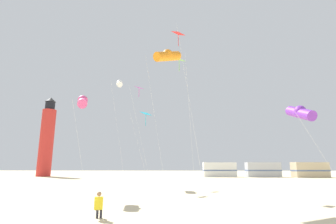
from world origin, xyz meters
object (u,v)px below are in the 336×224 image
(kite_tube_orange, at_px, (168,56))
(kite_tube_violet, at_px, (300,113))
(kite_tube_white, at_px, (119,84))
(kite_tube_rainbow, at_px, (83,102))
(kite_diamond_cyan, at_px, (146,116))
(rv_van_silver, at_px, (263,170))
(kite_flyer_standing, at_px, (99,205))
(kite_diamond_lime, at_px, (180,65))
(kite_diamond_magenta, at_px, (139,92))
(rv_van_tan, at_px, (310,170))
(rv_van_white, at_px, (219,170))
(lighthouse_distant, at_px, (47,138))
(kite_diamond_scarlet, at_px, (179,40))

(kite_tube_orange, height_order, kite_tube_violet, kite_tube_orange)
(kite_tube_white, bearing_deg, kite_tube_violet, -39.90)
(kite_tube_rainbow, distance_m, kite_diamond_cyan, 6.56)
(kite_tube_violet, xyz_separation_m, rv_van_silver, (8.62, 33.97, -4.37))
(kite_flyer_standing, relative_size, kite_tube_rainbow, 0.15)
(kite_tube_violet, bearing_deg, kite_tube_rainbow, 173.88)
(kite_tube_orange, bearing_deg, kite_diamond_lime, 78.58)
(kite_flyer_standing, height_order, kite_diamond_magenta, kite_diamond_magenta)
(kite_diamond_lime, relative_size, kite_diamond_magenta, 1.04)
(kite_tube_white, relative_size, rv_van_tan, 1.96)
(kite_diamond_lime, distance_m, kite_diamond_cyan, 5.88)
(rv_van_white, bearing_deg, kite_diamond_magenta, -121.92)
(kite_diamond_lime, height_order, kite_tube_orange, kite_diamond_lime)
(kite_flyer_standing, bearing_deg, kite_tube_violet, -164.48)
(kite_tube_orange, xyz_separation_m, kite_tube_violet, (9.01, -0.55, -4.50))
(kite_diamond_cyan, relative_size, rv_van_tan, 1.11)
(kite_tube_orange, xyz_separation_m, rv_van_tan, (26.02, 32.08, -8.87))
(kite_tube_orange, bearing_deg, kite_tube_white, 117.46)
(kite_tube_rainbow, xyz_separation_m, lighthouse_distant, (-20.11, 33.78, 0.76))
(kite_diamond_lime, height_order, kite_tube_white, kite_tube_white)
(kite_tube_violet, bearing_deg, kite_tube_white, 140.10)
(kite_diamond_lime, bearing_deg, lighthouse_distant, 132.93)
(kite_diamond_scarlet, xyz_separation_m, kite_diamond_magenta, (-4.84, 9.93, -1.59))
(lighthouse_distant, bearing_deg, rv_van_white, -1.19)
(rv_van_silver, height_order, rv_van_tan, same)
(kite_tube_white, bearing_deg, kite_diamond_lime, -44.26)
(kite_tube_white, bearing_deg, rv_van_white, 54.23)
(kite_diamond_cyan, distance_m, lighthouse_distant, 37.76)
(kite_flyer_standing, bearing_deg, rv_van_tan, -136.53)
(kite_flyer_standing, height_order, kite_diamond_lime, kite_diamond_lime)
(kite_diamond_scarlet, height_order, rv_van_white, kite_diamond_scarlet)
(kite_tube_rainbow, relative_size, rv_van_silver, 1.20)
(kite_tube_white, bearing_deg, rv_van_silver, 41.23)
(kite_diamond_magenta, bearing_deg, kite_flyer_standing, -86.50)
(lighthouse_distant, xyz_separation_m, rv_van_silver, (44.33, -1.48, -6.45))
(kite_diamond_cyan, xyz_separation_m, kite_tube_orange, (2.31, -6.09, 3.38))
(kite_diamond_scarlet, relative_size, kite_diamond_cyan, 1.86)
(kite_flyer_standing, bearing_deg, kite_diamond_cyan, -101.73)
(kite_tube_orange, distance_m, lighthouse_distant, 44.00)
(kite_diamond_scarlet, height_order, lighthouse_distant, lighthouse_distant)
(kite_diamond_scarlet, distance_m, kite_tube_rainbow, 9.50)
(kite_tube_violet, height_order, rv_van_silver, kite_tube_violet)
(kite_diamond_lime, height_order, rv_van_white, kite_diamond_lime)
(kite_diamond_scarlet, distance_m, lighthouse_distant, 42.97)
(rv_van_tan, bearing_deg, kite_tube_orange, -133.31)
(kite_tube_orange, distance_m, rv_van_silver, 38.81)
(kite_tube_white, bearing_deg, lighthouse_distant, 131.96)
(kite_diamond_lime, height_order, kite_diamond_cyan, kite_diamond_lime)
(kite_diamond_scarlet, distance_m, kite_diamond_lime, 2.95)
(lighthouse_distant, bearing_deg, kite_diamond_cyan, -49.74)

